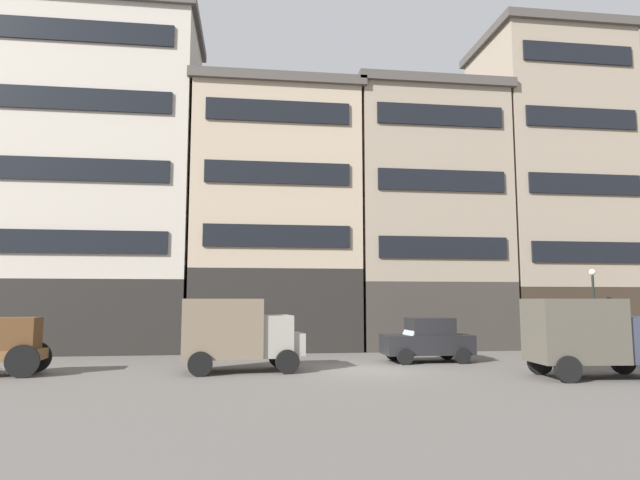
{
  "coord_description": "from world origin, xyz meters",
  "views": [
    {
      "loc": [
        -4.32,
        -20.04,
        2.58
      ],
      "look_at": [
        -1.44,
        1.97,
        5.03
      ],
      "focal_mm": 30.59,
      "sensor_mm": 36.0,
      "label": 1
    }
  ],
  "objects_px": {
    "delivery_truck_near": "(238,332)",
    "sedan_dark": "(600,339)",
    "sedan_parked_curb": "(427,340)",
    "cargo_wagon": "(0,342)",
    "pedestrian_officer": "(602,334)",
    "streetlamp_curbside": "(594,298)",
    "delivery_truck_far": "(591,335)"
  },
  "relations": [
    {
      "from": "sedan_parked_curb",
      "to": "cargo_wagon",
      "type": "bearing_deg",
      "value": -172.23
    },
    {
      "from": "cargo_wagon",
      "to": "delivery_truck_near",
      "type": "distance_m",
      "value": 8.08
    },
    {
      "from": "pedestrian_officer",
      "to": "streetlamp_curbside",
      "type": "bearing_deg",
      "value": 69.25
    },
    {
      "from": "delivery_truck_far",
      "to": "delivery_truck_near",
      "type": "bearing_deg",
      "value": 164.89
    },
    {
      "from": "streetlamp_curbside",
      "to": "delivery_truck_far",
      "type": "bearing_deg",
      "value": -124.9
    },
    {
      "from": "sedan_dark",
      "to": "sedan_parked_curb",
      "type": "bearing_deg",
      "value": 175.97
    },
    {
      "from": "cargo_wagon",
      "to": "delivery_truck_near",
      "type": "bearing_deg",
      "value": 0.35
    },
    {
      "from": "sedan_dark",
      "to": "delivery_truck_near",
      "type": "bearing_deg",
      "value": -174.04
    },
    {
      "from": "pedestrian_officer",
      "to": "sedan_parked_curb",
      "type": "bearing_deg",
      "value": -169.06
    },
    {
      "from": "delivery_truck_near",
      "to": "pedestrian_officer",
      "type": "bearing_deg",
      "value": 12.9
    },
    {
      "from": "sedan_dark",
      "to": "cargo_wagon",
      "type": "bearing_deg",
      "value": -175.97
    },
    {
      "from": "sedan_dark",
      "to": "delivery_truck_far",
      "type": "bearing_deg",
      "value": -126.96
    },
    {
      "from": "sedan_dark",
      "to": "pedestrian_officer",
      "type": "xyz_separation_m",
      "value": [
        1.71,
        2.3,
        0.07
      ]
    },
    {
      "from": "cargo_wagon",
      "to": "pedestrian_officer",
      "type": "height_order",
      "value": "cargo_wagon"
    },
    {
      "from": "cargo_wagon",
      "to": "sedan_parked_curb",
      "type": "relative_size",
      "value": 0.8
    },
    {
      "from": "sedan_parked_curb",
      "to": "streetlamp_curbside",
      "type": "xyz_separation_m",
      "value": [
        9.61,
        2.93,
        1.76
      ]
    },
    {
      "from": "delivery_truck_far",
      "to": "streetlamp_curbside",
      "type": "xyz_separation_m",
      "value": [
        5.73,
        8.21,
        1.25
      ]
    },
    {
      "from": "sedan_dark",
      "to": "pedestrian_officer",
      "type": "bearing_deg",
      "value": 53.33
    },
    {
      "from": "delivery_truck_near",
      "to": "delivery_truck_far",
      "type": "xyz_separation_m",
      "value": [
        11.7,
        -3.16,
        0.0
      ]
    },
    {
      "from": "delivery_truck_near",
      "to": "sedan_dark",
      "type": "xyz_separation_m",
      "value": [
        15.28,
        1.59,
        -0.51
      ]
    },
    {
      "from": "cargo_wagon",
      "to": "sedan_parked_curb",
      "type": "height_order",
      "value": "cargo_wagon"
    },
    {
      "from": "cargo_wagon",
      "to": "streetlamp_curbside",
      "type": "height_order",
      "value": "streetlamp_curbside"
    },
    {
      "from": "sedan_dark",
      "to": "pedestrian_officer",
      "type": "distance_m",
      "value": 2.87
    },
    {
      "from": "cargo_wagon",
      "to": "pedestrian_officer",
      "type": "relative_size",
      "value": 1.67
    },
    {
      "from": "delivery_truck_near",
      "to": "sedan_parked_curb",
      "type": "distance_m",
      "value": 8.12
    },
    {
      "from": "delivery_truck_far",
      "to": "pedestrian_officer",
      "type": "relative_size",
      "value": 2.48
    },
    {
      "from": "sedan_parked_curb",
      "to": "pedestrian_officer",
      "type": "relative_size",
      "value": 2.08
    },
    {
      "from": "delivery_truck_far",
      "to": "sedan_dark",
      "type": "bearing_deg",
      "value": 53.04
    },
    {
      "from": "cargo_wagon",
      "to": "delivery_truck_near",
      "type": "height_order",
      "value": "delivery_truck_near"
    },
    {
      "from": "cargo_wagon",
      "to": "sedan_parked_curb",
      "type": "distance_m",
      "value": 16.04
    },
    {
      "from": "delivery_truck_far",
      "to": "sedan_parked_curb",
      "type": "distance_m",
      "value": 6.57
    },
    {
      "from": "pedestrian_officer",
      "to": "streetlamp_curbside",
      "type": "relative_size",
      "value": 0.44
    }
  ]
}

